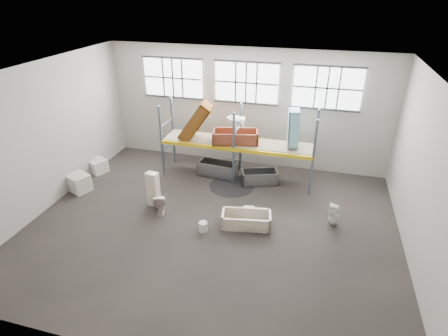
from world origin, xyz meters
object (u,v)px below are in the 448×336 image
(carton_near, at_px, (79,183))
(toilet_beige, at_px, (160,202))
(toilet_white, at_px, (334,215))
(rust_tub_flat, at_px, (235,137))
(bucket, at_px, (203,227))
(steel_tub_right, at_px, (260,177))
(steel_tub_left, at_px, (218,169))
(cistern_tall, at_px, (153,189))
(bathtub_beige, at_px, (246,220))
(blue_tub_upright, at_px, (293,128))

(carton_near, bearing_deg, toilet_beige, -7.68)
(toilet_white, bearing_deg, rust_tub_flat, -120.56)
(toilet_white, height_order, bucket, toilet_white)
(carton_near, bearing_deg, steel_tub_right, 20.16)
(toilet_beige, bearing_deg, steel_tub_left, -129.99)
(rust_tub_flat, bearing_deg, steel_tub_left, 177.03)
(cistern_tall, xyz_separation_m, bucket, (2.20, -1.02, -0.49))
(bathtub_beige, distance_m, rust_tub_flat, 3.71)
(cistern_tall, distance_m, toilet_white, 6.31)
(steel_tub_right, height_order, carton_near, carton_near)
(carton_near, bearing_deg, toilet_white, 1.66)
(toilet_beige, relative_size, carton_near, 0.93)
(steel_tub_right, distance_m, rust_tub_flat, 1.90)
(rust_tub_flat, distance_m, bucket, 4.15)
(steel_tub_left, height_order, carton_near, carton_near)
(toilet_white, bearing_deg, bathtub_beige, -73.76)
(toilet_beige, height_order, blue_tub_upright, blue_tub_upright)
(cistern_tall, height_order, carton_near, cistern_tall)
(bathtub_beige, height_order, cistern_tall, cistern_tall)
(bathtub_beige, relative_size, carton_near, 2.07)
(toilet_beige, relative_size, steel_tub_right, 0.51)
(toilet_white, height_order, carton_near, toilet_white)
(bathtub_beige, xyz_separation_m, steel_tub_right, (-0.09, 2.98, 0.02))
(bathtub_beige, bearing_deg, steel_tub_right, 81.52)
(bathtub_beige, height_order, blue_tub_upright, blue_tub_upright)
(toilet_beige, bearing_deg, cistern_tall, -58.07)
(toilet_beige, distance_m, toilet_white, 5.95)
(toilet_white, distance_m, rust_tub_flat, 4.81)
(blue_tub_upright, bearing_deg, steel_tub_right, -169.58)
(cistern_tall, xyz_separation_m, steel_tub_left, (1.59, 2.82, -0.36))
(bathtub_beige, relative_size, steel_tub_left, 1.02)
(bathtub_beige, bearing_deg, toilet_white, 6.12)
(rust_tub_flat, bearing_deg, bathtub_beige, -69.81)
(cistern_tall, relative_size, carton_near, 1.67)
(steel_tub_left, relative_size, rust_tub_flat, 0.89)
(toilet_white, relative_size, steel_tub_right, 0.55)
(cistern_tall, relative_size, bucket, 3.93)
(toilet_beige, bearing_deg, carton_near, -26.70)
(toilet_beige, height_order, cistern_tall, cistern_tall)
(steel_tub_right, bearing_deg, bucket, -108.30)
(toilet_beige, bearing_deg, rust_tub_flat, -141.17)
(toilet_beige, xyz_separation_m, blue_tub_upright, (4.16, 3.13, 2.03))
(steel_tub_right, height_order, blue_tub_upright, blue_tub_upright)
(steel_tub_left, bearing_deg, blue_tub_upright, -0.01)
(cistern_tall, bearing_deg, bathtub_beige, 3.83)
(steel_tub_right, bearing_deg, cistern_tall, -142.46)
(rust_tub_flat, distance_m, carton_near, 6.32)
(carton_near, bearing_deg, bucket, -12.46)
(cistern_tall, xyz_separation_m, carton_near, (-3.24, 0.18, -0.32))
(toilet_white, xyz_separation_m, rust_tub_flat, (-3.96, 2.33, 1.43))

